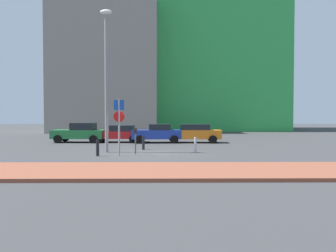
{
  "coord_description": "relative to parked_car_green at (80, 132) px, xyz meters",
  "views": [
    {
      "loc": [
        1.09,
        -20.85,
        2.31
      ],
      "look_at": [
        1.36,
        3.16,
        1.48
      ],
      "focal_mm": 38.91,
      "sensor_mm": 36.0,
      "label": 1
    }
  ],
  "objects": [
    {
      "name": "ground_plane",
      "position": [
        5.63,
        -8.25,
        -0.79
      ],
      "size": [
        120.0,
        120.0,
        0.0
      ],
      "primitive_type": "plane",
      "color": "#38383A"
    },
    {
      "name": "sidewalk_brick",
      "position": [
        5.63,
        -14.99,
        -0.72
      ],
      "size": [
        40.0,
        4.11,
        0.14
      ],
      "primitive_type": "cube",
      "color": "brown",
      "rests_on": "ground"
    },
    {
      "name": "parked_car_green",
      "position": [
        0.0,
        0.0,
        0.0
      ],
      "size": [
        4.22,
        2.22,
        1.57
      ],
      "color": "#237238",
      "rests_on": "ground"
    },
    {
      "name": "parked_car_red",
      "position": [
        3.11,
        0.09,
        -0.07
      ],
      "size": [
        3.99,
        2.13,
        1.37
      ],
      "color": "red",
      "rests_on": "ground"
    },
    {
      "name": "parked_car_blue",
      "position": [
        6.17,
        -0.35,
        -0.03
      ],
      "size": [
        4.03,
        2.22,
        1.47
      ],
      "color": "#1E389E",
      "rests_on": "ground"
    },
    {
      "name": "parked_car_orange",
      "position": [
        9.08,
        -0.35,
        -0.01
      ],
      "size": [
        4.46,
        2.12,
        1.47
      ],
      "color": "orange",
      "rests_on": "ground"
    },
    {
      "name": "parking_sign_post",
      "position": [
        4.28,
        -9.29,
        1.15
      ],
      "size": [
        0.6,
        0.1,
        3.08
      ],
      "color": "gray",
      "rests_on": "ground"
    },
    {
      "name": "parking_meter",
      "position": [
        5.1,
        -8.41,
        0.16
      ],
      "size": [
        0.18,
        0.14,
        1.47
      ],
      "color": "#4C4C51",
      "rests_on": "ground"
    },
    {
      "name": "street_lamp",
      "position": [
        3.31,
        -7.49,
        4.07
      ],
      "size": [
        0.7,
        0.36,
        8.42
      ],
      "color": "gray",
      "rests_on": "ground"
    },
    {
      "name": "traffic_bollard_near",
      "position": [
        8.57,
        -7.77,
        -0.33
      ],
      "size": [
        0.15,
        0.15,
        0.92
      ],
      "primitive_type": "cylinder",
      "color": "#B7B7BC",
      "rests_on": "ground"
    },
    {
      "name": "traffic_bollard_mid",
      "position": [
        5.4,
        -5.91,
        -0.36
      ],
      "size": [
        0.17,
        0.17,
        0.86
      ],
      "primitive_type": "cylinder",
      "color": "black",
      "rests_on": "ground"
    },
    {
      "name": "traffic_bollard_far",
      "position": [
        3.12,
        -9.41,
        -0.35
      ],
      "size": [
        0.17,
        0.17,
        0.88
      ],
      "primitive_type": "cylinder",
      "color": "black",
      "rests_on": "ground"
    },
    {
      "name": "building_colorful_midrise",
      "position": [
        13.93,
        23.72,
        14.17
      ],
      "size": [
        18.24,
        14.34,
        29.92
      ],
      "primitive_type": "cube",
      "color": "green",
      "rests_on": "ground"
    },
    {
      "name": "building_under_construction",
      "position": [
        -0.54,
        20.28,
        7.38
      ],
      "size": [
        12.85,
        15.63,
        16.34
      ],
      "primitive_type": "cube",
      "color": "gray",
      "rests_on": "ground"
    }
  ]
}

